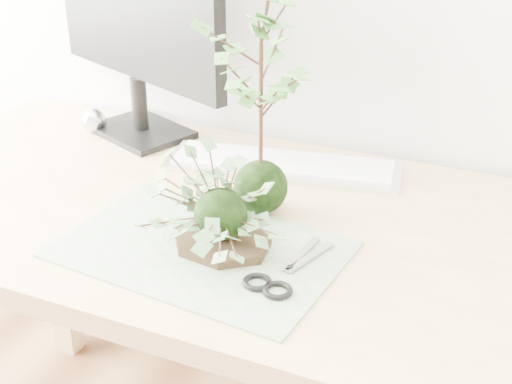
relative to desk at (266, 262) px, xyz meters
The scene contains 9 objects.
desk is the anchor object (origin of this frame).
cutting_mat 0.17m from the desk, 113.01° to the right, with size 0.45×0.30×0.00m, color gray.
stone_dish 0.15m from the desk, 105.04° to the right, with size 0.18×0.18×0.01m, color black.
ivy_kokedama 0.22m from the desk, 105.04° to the right, with size 0.24×0.24×0.17m.
maple_kokedama 0.37m from the desk, 132.15° to the left, with size 0.28×0.28×0.40m.
keyboard 0.23m from the desk, 104.56° to the left, with size 0.49×0.22×0.02m.
monitor 0.60m from the desk, 147.97° to the left, with size 0.50×0.24×0.47m.
foil_ball 0.57m from the desk, 157.08° to the left, with size 0.05×0.05×0.05m, color silver.
scissors 0.22m from the desk, 61.19° to the right, with size 0.09×0.19×0.01m.
Camera 1 is at (0.41, 0.23, 1.34)m, focal length 50.00 mm.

